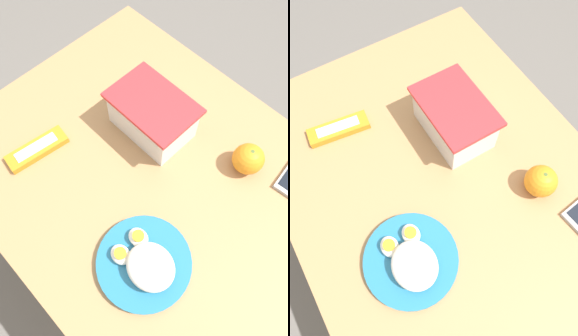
% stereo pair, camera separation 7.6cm
% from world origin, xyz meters
% --- Properties ---
extents(ground_plane, '(10.00, 10.00, 0.00)m').
position_xyz_m(ground_plane, '(0.00, 0.00, 0.00)').
color(ground_plane, '#66605B').
extents(table, '(1.05, 0.73, 0.70)m').
position_xyz_m(table, '(0.00, 0.00, 0.59)').
color(table, '#AD7F51').
rests_on(table, ground_plane).
extents(food_container, '(0.20, 0.14, 0.11)m').
position_xyz_m(food_container, '(-0.15, 0.09, 0.75)').
color(food_container, white).
rests_on(food_container, table).
extents(orange_fruit, '(0.07, 0.07, 0.07)m').
position_xyz_m(orange_fruit, '(0.09, 0.18, 0.74)').
color(orange_fruit, orange).
rests_on(orange_fruit, table).
extents(rice_plate, '(0.20, 0.20, 0.07)m').
position_xyz_m(rice_plate, '(0.09, -0.16, 0.72)').
color(rice_plate, teal).
rests_on(rice_plate, table).
extents(candy_bar, '(0.07, 0.16, 0.02)m').
position_xyz_m(candy_bar, '(-0.30, -0.16, 0.71)').
color(candy_bar, orange).
rests_on(candy_bar, table).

